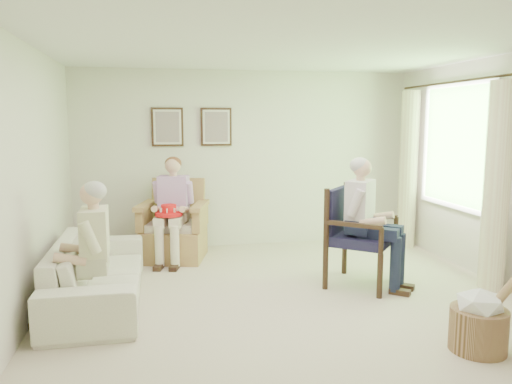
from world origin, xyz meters
TOP-DOWN VIEW (x-y plane):
  - floor at (0.00, 0.00)m, footprint 5.50×5.50m
  - back_wall at (0.00, 2.75)m, footprint 5.00×0.04m
  - front_wall at (0.00, -2.75)m, footprint 5.00×0.04m
  - left_wall at (-2.50, 0.00)m, footprint 0.04×5.50m
  - ceiling at (0.00, 0.00)m, footprint 5.00×5.50m
  - window at (2.46, 1.20)m, footprint 0.13×2.50m
  - curtain_left at (2.33, 0.22)m, footprint 0.34×0.34m
  - curtain_right at (2.33, 2.18)m, footprint 0.34×0.34m
  - framed_print_left at (-1.15, 2.71)m, footprint 0.45×0.05m
  - framed_print_right at (-0.45, 2.71)m, footprint 0.45×0.05m
  - wicker_armchair at (-1.11, 2.19)m, footprint 0.84×0.83m
  - wood_armchair at (0.94, 0.71)m, footprint 0.72×0.67m
  - sofa at (-1.95, 0.66)m, footprint 2.19×0.86m
  - person_wicker at (-1.11, 2.04)m, footprint 0.40×0.63m
  - person_dark at (0.94, 0.53)m, footprint 0.40×0.62m
  - person_sofa at (-1.95, 0.14)m, footprint 0.42×0.62m
  - red_hat at (-1.18, 1.85)m, footprint 0.35×0.35m
  - hatbox at (1.21, -1.14)m, footprint 0.58×0.58m

SIDE VIEW (x-z plane):
  - floor at x=0.00m, z-range 0.00..0.00m
  - hatbox at x=1.21m, z-range -0.07..0.60m
  - sofa at x=-1.95m, z-range 0.00..0.64m
  - wicker_armchair at x=-1.11m, z-range -0.20..0.88m
  - wood_armchair at x=0.94m, z-range 0.05..1.16m
  - red_hat at x=-1.18m, z-range 0.64..0.78m
  - person_sofa at x=-1.95m, z-range 0.10..1.38m
  - person_wicker at x=-1.11m, z-range 0.12..1.49m
  - person_dark at x=0.94m, z-range 0.14..1.58m
  - curtain_left at x=2.33m, z-range 0.00..2.30m
  - curtain_right at x=2.33m, z-range 0.00..2.30m
  - back_wall at x=0.00m, z-range 0.00..2.60m
  - front_wall at x=0.00m, z-range 0.00..2.60m
  - left_wall at x=-2.50m, z-range 0.00..2.60m
  - window at x=2.46m, z-range 0.77..2.40m
  - framed_print_left at x=-1.15m, z-range 1.51..2.06m
  - framed_print_right at x=-0.45m, z-range 1.51..2.06m
  - ceiling at x=0.00m, z-range 2.59..2.61m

